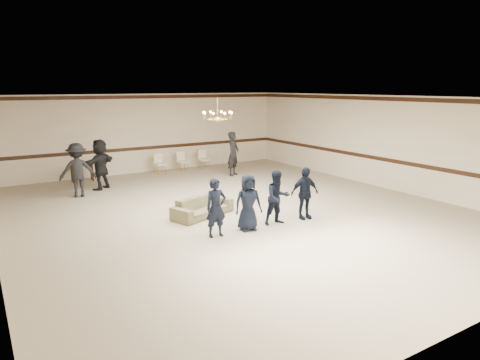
{
  "coord_description": "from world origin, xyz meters",
  "views": [
    {
      "loc": [
        -6.14,
        -10.15,
        3.5
      ],
      "look_at": [
        -0.16,
        -0.5,
        1.03
      ],
      "focal_mm": 32.39,
      "sensor_mm": 36.0,
      "label": 1
    }
  ],
  "objects_px": {
    "boy_b": "(248,202)",
    "boy_c": "(278,198)",
    "boy_a": "(216,208)",
    "adult_left": "(77,170)",
    "adult_mid": "(100,164)",
    "settee": "(203,206)",
    "banquet_chair_mid": "(182,162)",
    "boy_d": "(305,193)",
    "adult_right": "(233,154)",
    "console_table": "(82,173)",
    "banquet_chair_left": "(160,164)",
    "banquet_chair_right": "(204,159)",
    "chandelier": "(217,108)"
  },
  "relations": [
    {
      "from": "banquet_chair_right",
      "to": "banquet_chair_mid",
      "type": "bearing_deg",
      "value": 177.05
    },
    {
      "from": "boy_b",
      "to": "banquet_chair_mid",
      "type": "distance_m",
      "value": 7.98
    },
    {
      "from": "adult_left",
      "to": "adult_mid",
      "type": "xyz_separation_m",
      "value": [
        0.9,
        0.7,
        0.0
      ]
    },
    {
      "from": "console_table",
      "to": "boy_a",
      "type": "bearing_deg",
      "value": -86.35
    },
    {
      "from": "adult_right",
      "to": "banquet_chair_mid",
      "type": "distance_m",
      "value": 2.33
    },
    {
      "from": "banquet_chair_right",
      "to": "boy_d",
      "type": "bearing_deg",
      "value": -99.98
    },
    {
      "from": "chandelier",
      "to": "banquet_chair_left",
      "type": "bearing_deg",
      "value": 87.81
    },
    {
      "from": "settee",
      "to": "banquet_chair_mid",
      "type": "height_order",
      "value": "banquet_chair_mid"
    },
    {
      "from": "banquet_chair_right",
      "to": "boy_a",
      "type": "bearing_deg",
      "value": -118.14
    },
    {
      "from": "boy_a",
      "to": "adult_right",
      "type": "relative_size",
      "value": 0.81
    },
    {
      "from": "banquet_chair_right",
      "to": "boy_b",
      "type": "bearing_deg",
      "value": -112.48
    },
    {
      "from": "boy_d",
      "to": "boy_b",
      "type": "bearing_deg",
      "value": -172.21
    },
    {
      "from": "boy_a",
      "to": "banquet_chair_left",
      "type": "bearing_deg",
      "value": 81.86
    },
    {
      "from": "adult_right",
      "to": "boy_a",
      "type": "bearing_deg",
      "value": -158.13
    },
    {
      "from": "banquet_chair_right",
      "to": "console_table",
      "type": "bearing_deg",
      "value": 174.76
    },
    {
      "from": "banquet_chair_left",
      "to": "banquet_chair_right",
      "type": "bearing_deg",
      "value": -2.81
    },
    {
      "from": "boy_a",
      "to": "banquet_chair_mid",
      "type": "distance_m",
      "value": 8.23
    },
    {
      "from": "boy_d",
      "to": "adult_right",
      "type": "height_order",
      "value": "adult_right"
    },
    {
      "from": "boy_b",
      "to": "boy_a",
      "type": "bearing_deg",
      "value": -166.96
    },
    {
      "from": "boy_c",
      "to": "banquet_chair_mid",
      "type": "xyz_separation_m",
      "value": [
        0.86,
        7.78,
        -0.28
      ]
    },
    {
      "from": "boy_d",
      "to": "adult_mid",
      "type": "relative_size",
      "value": 0.81
    },
    {
      "from": "adult_right",
      "to": "banquet_chair_right",
      "type": "relative_size",
      "value": 2.07
    },
    {
      "from": "chandelier",
      "to": "boy_a",
      "type": "relative_size",
      "value": 0.67
    },
    {
      "from": "console_table",
      "to": "boy_b",
      "type": "bearing_deg",
      "value": -80.2
    },
    {
      "from": "adult_right",
      "to": "adult_mid",
      "type": "bearing_deg",
      "value": 141.59
    },
    {
      "from": "boy_a",
      "to": "adult_left",
      "type": "bearing_deg",
      "value": 112.87
    },
    {
      "from": "boy_a",
      "to": "console_table",
      "type": "distance_m",
      "value": 8.1
    },
    {
      "from": "banquet_chair_left",
      "to": "boy_c",
      "type": "bearing_deg",
      "value": -91.78
    },
    {
      "from": "boy_b",
      "to": "settee",
      "type": "distance_m",
      "value": 1.76
    },
    {
      "from": "boy_a",
      "to": "adult_left",
      "type": "relative_size",
      "value": 0.81
    },
    {
      "from": "adult_right",
      "to": "banquet_chair_left",
      "type": "distance_m",
      "value": 3.04
    },
    {
      "from": "boy_a",
      "to": "boy_b",
      "type": "xyz_separation_m",
      "value": [
        0.9,
        0.0,
        0.0
      ]
    },
    {
      "from": "adult_mid",
      "to": "banquet_chair_right",
      "type": "xyz_separation_m",
      "value": [
        4.71,
        1.42,
        -0.45
      ]
    },
    {
      "from": "adult_mid",
      "to": "banquet_chair_mid",
      "type": "relative_size",
      "value": 2.07
    },
    {
      "from": "chandelier",
      "to": "banquet_chair_mid",
      "type": "bearing_deg",
      "value": 77.13
    },
    {
      "from": "adult_left",
      "to": "adult_right",
      "type": "height_order",
      "value": "same"
    },
    {
      "from": "chandelier",
      "to": "banquet_chair_right",
      "type": "height_order",
      "value": "chandelier"
    },
    {
      "from": "boy_a",
      "to": "banquet_chair_left",
      "type": "distance_m",
      "value": 7.96
    },
    {
      "from": "adult_left",
      "to": "adult_right",
      "type": "xyz_separation_m",
      "value": [
        6.0,
        0.3,
        0.0
      ]
    },
    {
      "from": "banquet_chair_left",
      "to": "boy_a",
      "type": "bearing_deg",
      "value": -104.86
    },
    {
      "from": "banquet_chair_right",
      "to": "console_table",
      "type": "relative_size",
      "value": 1.06
    },
    {
      "from": "adult_left",
      "to": "boy_a",
      "type": "bearing_deg",
      "value": 116.05
    },
    {
      "from": "boy_a",
      "to": "boy_c",
      "type": "distance_m",
      "value": 1.8
    },
    {
      "from": "boy_a",
      "to": "adult_mid",
      "type": "bearing_deg",
      "value": 103.24
    },
    {
      "from": "boy_c",
      "to": "banquet_chair_left",
      "type": "bearing_deg",
      "value": 97.74
    },
    {
      "from": "boy_d",
      "to": "adult_right",
      "type": "relative_size",
      "value": 0.81
    },
    {
      "from": "banquet_chair_left",
      "to": "banquet_chair_right",
      "type": "relative_size",
      "value": 1.0
    },
    {
      "from": "boy_a",
      "to": "console_table",
      "type": "xyz_separation_m",
      "value": [
        -1.34,
        7.98,
        -0.37
      ]
    },
    {
      "from": "boy_b",
      "to": "boy_c",
      "type": "xyz_separation_m",
      "value": [
        0.9,
        0.0,
        0.0
      ]
    },
    {
      "from": "banquet_chair_left",
      "to": "boy_d",
      "type": "bearing_deg",
      "value": -85.2
    }
  ]
}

